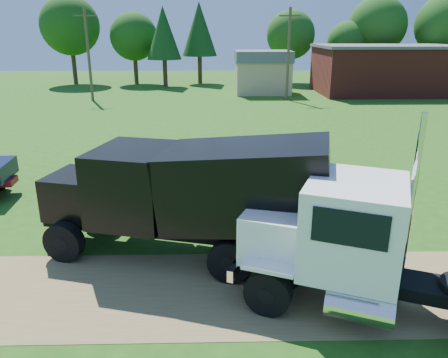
{
  "coord_description": "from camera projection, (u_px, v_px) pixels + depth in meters",
  "views": [
    {
      "loc": [
        -1.56,
        -10.42,
        6.84
      ],
      "look_at": [
        -1.2,
        4.93,
        1.6
      ],
      "focal_mm": 35.0,
      "sensor_mm": 36.0,
      "label": 1
    }
  ],
  "objects": [
    {
      "name": "ground",
      "position": [
        271.0,
        290.0,
        12.1
      ],
      "size": [
        140.0,
        140.0,
        0.0
      ],
      "primitive_type": "plane",
      "color": "#225111",
      "rests_on": "ground"
    },
    {
      "name": "dirt_track",
      "position": [
        271.0,
        290.0,
        12.1
      ],
      "size": [
        120.0,
        4.2,
        0.01
      ],
      "primitive_type": "cube",
      "color": "brown",
      "rests_on": "ground"
    },
    {
      "name": "white_semi_tractor",
      "position": [
        355.0,
        245.0,
        10.93
      ],
      "size": [
        8.45,
        5.52,
        5.06
      ],
      "rotation": [
        0.0,
        0.0,
        -0.39
      ],
      "color": "black",
      "rests_on": "ground"
    },
    {
      "name": "black_dump_truck",
      "position": [
        193.0,
        192.0,
        13.28
      ],
      "size": [
        9.33,
        4.86,
        3.96
      ],
      "rotation": [
        0.0,
        0.0,
        -0.26
      ],
      "color": "black",
      "rests_on": "ground"
    },
    {
      "name": "orange_pickup",
      "position": [
        142.0,
        167.0,
        20.4
      ],
      "size": [
        5.76,
        2.88,
        1.57
      ],
      "primitive_type": "imported",
      "rotation": [
        0.0,
        0.0,
        1.52
      ],
      "color": "#CA3B09",
      "rests_on": "ground"
    },
    {
      "name": "spectator_b",
      "position": [
        254.0,
        182.0,
        18.11
      ],
      "size": [
        0.99,
        0.84,
        1.77
      ],
      "primitive_type": "imported",
      "rotation": [
        0.0,
        0.0,
        3.36
      ],
      "color": "#999999",
      "rests_on": "ground"
    },
    {
      "name": "brick_building",
      "position": [
        386.0,
        69.0,
        49.49
      ],
      "size": [
        15.4,
        10.4,
        5.3
      ],
      "color": "maroon",
      "rests_on": "ground"
    },
    {
      "name": "tan_shed",
      "position": [
        263.0,
        72.0,
        49.25
      ],
      "size": [
        6.2,
        5.4,
        4.7
      ],
      "color": "tan",
      "rests_on": "ground"
    },
    {
      "name": "utility_poles",
      "position": [
        288.0,
        53.0,
        43.83
      ],
      "size": [
        42.2,
        0.28,
        9.0
      ],
      "color": "brown",
      "rests_on": "ground"
    },
    {
      "name": "tree_row",
      "position": [
        271.0,
        30.0,
        56.71
      ],
      "size": [
        55.62,
        10.54,
        11.33
      ],
      "color": "#352215",
      "rests_on": "ground"
    }
  ]
}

